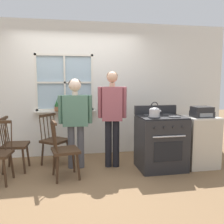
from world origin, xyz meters
TOP-DOWN VIEW (x-y plane):
  - ground_plane at (0.00, 0.00)m, footprint 16.00×16.00m
  - wall_back at (0.01, 1.40)m, footprint 6.40×0.16m
  - chair_by_window at (-0.31, 0.13)m, footprint 0.47×0.48m
  - chair_near_wall at (-1.14, 0.63)m, footprint 0.43×0.44m
  - chair_center_cluster at (-0.48, 0.84)m, footprint 0.58×0.58m
  - person_elderly_left at (-0.11, 0.56)m, footprint 0.59×0.24m
  - person_teen_center at (0.53, 0.50)m, footprint 0.51×0.27m
  - stove at (1.34, 0.24)m, footprint 0.78×0.68m
  - kettle at (1.16, 0.11)m, footprint 0.21×0.17m
  - potted_plant at (-0.42, 1.31)m, footprint 0.13×0.13m
  - side_counter at (2.07, 0.22)m, footprint 0.55×0.50m
  - stereo at (2.07, 0.20)m, footprint 0.34×0.29m

SIDE VIEW (x-z plane):
  - ground_plane at x=0.00m, z-range 0.00..0.00m
  - chair_by_window at x=-0.31m, z-range -0.02..0.90m
  - chair_near_wall at x=-1.14m, z-range -0.02..0.90m
  - chair_center_cluster at x=-0.48m, z-range -0.02..0.90m
  - side_counter at x=2.07m, z-range 0.00..0.90m
  - stove at x=1.34m, z-range -0.07..1.01m
  - person_elderly_left at x=-0.11m, z-range 0.18..1.74m
  - stereo at x=2.07m, z-range 0.90..1.08m
  - person_teen_center at x=0.53m, z-range 0.16..1.85m
  - potted_plant at x=-0.42m, z-range 0.87..1.16m
  - kettle at x=1.16m, z-range 0.90..1.15m
  - wall_back at x=0.01m, z-range -0.01..2.69m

